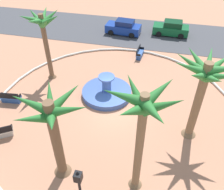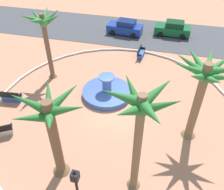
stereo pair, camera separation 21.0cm
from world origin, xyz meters
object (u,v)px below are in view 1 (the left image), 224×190
Objects in this scene: fountain at (107,92)px; bench_east at (140,54)px; palm_tree_mid_plaza at (53,124)px; palm_tree_near_fountain at (204,81)px; bench_west at (1,133)px; bench_north at (11,98)px; parked_car_second at (171,28)px; parked_car_leftmost at (124,27)px; palm_tree_far_side at (142,120)px; palm_tree_by_curb at (43,28)px.

fountain is 2.45× the size of bench_east.
palm_tree_near_fountain is at bearing 32.77° from palm_tree_mid_plaza.
palm_tree_mid_plaza reaches higher than bench_east.
bench_west is (-5.06, 1.58, -3.65)m from palm_tree_mid_plaza.
palm_tree_near_fountain is at bearing -23.42° from fountain.
bench_west is at bearing -134.66° from fountain.
palm_tree_near_fountain is 13.41m from bench_west.
bench_east is at bearing 45.95° from bench_north.
parked_car_second is (5.37, 19.97, -3.21)m from palm_tree_mid_plaza.
parked_car_leftmost is (6.31, 14.04, 0.43)m from bench_north.
fountain is at bearing 83.89° from palm_tree_mid_plaza.
palm_tree_near_fountain is 1.50× the size of parked_car_second.
palm_tree_far_side reaches higher than fountain.
parked_car_leftmost is at bearing 118.41° from bench_east.
bench_east is 6.44m from parked_car_second.
palm_tree_far_side reaches higher than bench_north.
parked_car_second reaches higher than bench_east.
palm_tree_far_side is 1.72× the size of parked_car_second.
fountain is at bearing -104.84° from bench_east.
palm_tree_by_curb is at bearing 135.38° from palm_tree_far_side.
palm_tree_by_curb is at bearing 160.73° from palm_tree_near_fountain.
parked_car_leftmost is at bearing 65.80° from bench_north.
palm_tree_near_fountain is at bearing -82.79° from parked_car_second.
parked_car_leftmost is (-0.84, 11.50, 0.49)m from fountain.
bench_north is (-1.28, 3.39, 0.00)m from bench_west.
bench_east and bench_north have the same top height.
fountain is 7.06m from palm_tree_by_curb.
parked_car_second is (1.05, 19.90, -4.43)m from palm_tree_far_side.
palm_tree_mid_plaza is 3.48× the size of bench_north.
palm_tree_mid_plaza reaches higher than parked_car_second.
palm_tree_far_side is (8.89, -8.78, 0.56)m from palm_tree_by_curb.
bench_west is at bearing -119.54° from parked_car_second.
palm_tree_mid_plaza is 0.83× the size of palm_tree_far_side.
palm_tree_mid_plaza is 14.87m from bench_east.
palm_tree_by_curb reaches higher than fountain.
palm_tree_far_side is 10.66m from bench_west.
parked_car_second is (2.79, 5.79, 0.43)m from bench_east.
bench_east is 1.00× the size of bench_north.
bench_north is at bearing 110.73° from bench_west.
bench_north is (-8.92, -9.21, 0.00)m from bench_east.
bench_east is at bearing -115.76° from parked_car_second.
bench_east is 0.41× the size of parked_car_second.
palm_tree_mid_plaza is 3.53× the size of bench_west.
parked_car_second is at bearing 60.46° from bench_west.
bench_north is 0.40× the size of parked_car_leftmost.
palm_tree_near_fountain reaches higher than bench_north.
palm_tree_by_curb is at bearing -114.11° from parked_car_leftmost.
palm_tree_mid_plaza is (-7.30, -4.70, -0.53)m from palm_tree_near_fountain.
palm_tree_far_side reaches higher than palm_tree_near_fountain.
palm_tree_mid_plaza is at bearing -38.09° from bench_north.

